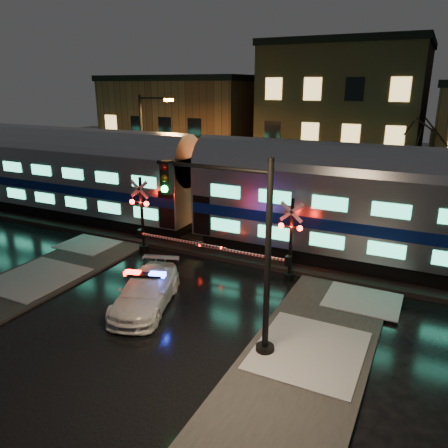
% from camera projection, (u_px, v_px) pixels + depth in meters
% --- Properties ---
extents(ground, '(120.00, 120.00, 0.00)m').
position_uv_depth(ground, '(189.00, 283.00, 20.09)').
color(ground, black).
rests_on(ground, ground).
extents(ballast, '(90.00, 4.20, 0.24)m').
position_uv_depth(ballast, '(235.00, 246.00, 24.32)').
color(ballast, black).
rests_on(ballast, ground).
extents(sidewalk_right, '(4.00, 20.00, 0.12)m').
position_uv_depth(sidewalk_right, '(280.00, 408.00, 12.21)').
color(sidewalk_right, '#2D2D2D').
rests_on(sidewalk_right, ground).
extents(building_left, '(14.00, 10.00, 9.00)m').
position_uv_depth(building_left, '(188.00, 129.00, 42.99)').
color(building_left, brown).
rests_on(building_left, ground).
extents(building_mid, '(12.00, 11.00, 11.50)m').
position_uv_depth(building_mid, '(345.00, 121.00, 36.70)').
color(building_mid, brown).
rests_on(building_mid, ground).
extents(train, '(51.00, 3.12, 5.92)m').
position_uv_depth(train, '(197.00, 185.00, 24.32)').
color(train, black).
rests_on(train, ballast).
extents(police_car, '(3.31, 5.15, 1.55)m').
position_uv_depth(police_car, '(146.00, 291.00, 17.71)').
color(police_car, white).
rests_on(police_car, ground).
extents(crossing_signal_right, '(5.50, 0.64, 3.89)m').
position_uv_depth(crossing_signal_right, '(282.00, 247.00, 20.03)').
color(crossing_signal_right, black).
rests_on(crossing_signal_right, ground).
extents(crossing_signal_left, '(5.80, 0.66, 4.10)m').
position_uv_depth(crossing_signal_left, '(147.00, 223.00, 23.20)').
color(crossing_signal_left, black).
rests_on(crossing_signal_left, ground).
extents(traffic_light, '(4.32, 0.74, 6.67)m').
position_uv_depth(traffic_light, '(237.00, 252.00, 14.09)').
color(traffic_light, black).
rests_on(traffic_light, ground).
extents(streetlight, '(2.69, 0.28, 8.05)m').
position_uv_depth(streetlight, '(146.00, 146.00, 30.03)').
color(streetlight, black).
rests_on(streetlight, ground).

